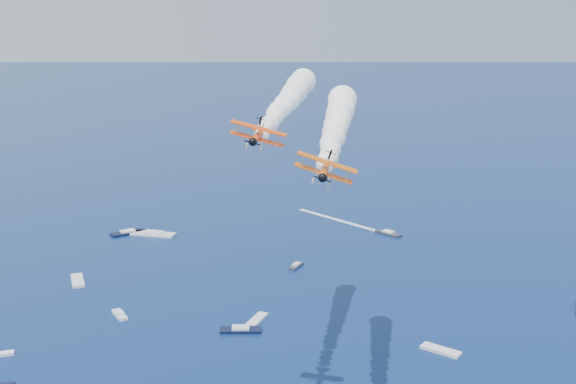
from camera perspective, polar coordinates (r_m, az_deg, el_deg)
biplane_lead at (r=115.45m, az=-2.39°, el=4.38°), size 12.57×13.00×7.95m
biplane_trail at (r=95.90m, az=2.87°, el=1.68°), size 11.67×11.87×7.69m
smoke_trail_lead at (r=139.52m, az=-0.23°, el=6.90°), size 52.02×51.90×9.27m
smoke_trail_trail at (r=120.15m, az=3.79°, el=5.16°), size 52.03×52.02×9.27m
spectator_boats at (r=202.05m, az=-16.93°, el=-7.90°), size 209.16×181.78×0.70m
boat_wakes at (r=199.89m, az=-6.82°, el=-7.69°), size 167.36×87.06×0.04m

